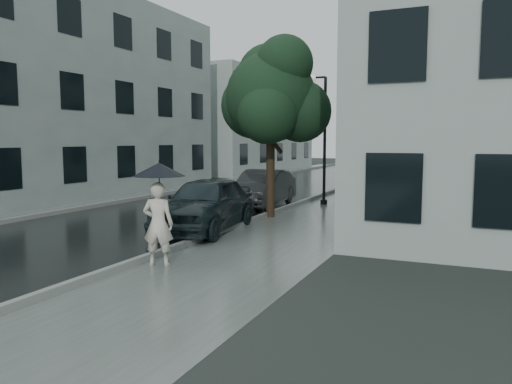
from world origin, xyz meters
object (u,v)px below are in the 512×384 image
at_px(lamp_post, 321,131).
at_px(car_far, 263,188).
at_px(pedestrian, 158,224).
at_px(car_near, 206,204).
at_px(street_tree, 272,96).

relative_size(lamp_post, car_far, 1.19).
distance_m(lamp_post, car_far, 3.35).
relative_size(pedestrian, car_far, 0.40).
bearing_deg(lamp_post, car_far, -139.44).
xyz_separation_m(lamp_post, car_far, (-1.89, -1.58, -2.26)).
distance_m(pedestrian, car_far, 9.61).
distance_m(lamp_post, car_near, 7.54).
bearing_deg(street_tree, car_far, 119.73).
xyz_separation_m(street_tree, car_far, (-1.29, 2.26, -3.36)).
bearing_deg(lamp_post, car_near, -100.14).
bearing_deg(pedestrian, street_tree, -104.51).
bearing_deg(pedestrian, car_far, -97.46).
height_order(pedestrian, street_tree, street_tree).
distance_m(street_tree, lamp_post, 4.05).
relative_size(pedestrian, car_near, 0.38).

